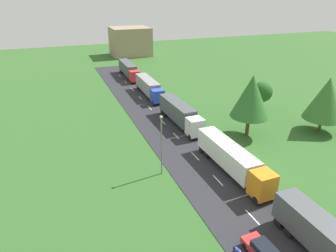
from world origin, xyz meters
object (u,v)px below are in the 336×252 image
tree_pine (262,92)px  distant_building (130,41)px  car_second (264,252)px  truck_fourth (149,87)px  lamppost_second (161,142)px  tree_oak (326,99)px  truck_fifth (129,69)px  truck_second (232,158)px  truck_third (180,113)px  tree_maple (251,96)px

tree_pine → distant_building: (-9.18, 64.50, 1.10)m
car_second → truck_fourth: bearing=84.3°
lamppost_second → distant_building: 80.15m
car_second → tree_oak: tree_oak is taller
truck_fifth → lamppost_second: size_ratio=1.80×
truck_fifth → car_second: (-4.51, -63.96, -1.35)m
truck_second → truck_fifth: 51.10m
lamppost_second → truck_second: bearing=-19.7°
truck_fourth → tree_oak: size_ratio=1.49×
truck_fourth → tree_oak: tree_oak is taller
car_second → distant_building: size_ratio=0.31×
car_second → tree_oak: (25.66, 18.30, 4.95)m
truck_fifth → tree_oak: bearing=-65.1°
truck_third → lamppost_second: bearing=-121.8°
lamppost_second → tree_pine: size_ratio=1.39×
truck_third → lamppost_second: lamppost_second is taller
truck_second → distant_building: (8.21, 81.44, 2.84)m
tree_oak → truck_second: bearing=-165.3°
truck_second → distant_building: bearing=84.2°
truck_fourth → tree_pine: 24.34m
truck_second → lamppost_second: (-8.48, 3.04, 2.44)m
tree_oak → tree_pine: tree_oak is taller
truck_second → tree_oak: 21.81m
truck_second → lamppost_second: 9.33m
truck_second → tree_pine: size_ratio=2.41×
truck_fifth → truck_third: bearing=-89.6°
truck_third → truck_fourth: truck_third is taller
tree_oak → tree_pine: 12.15m
truck_second → truck_fourth: 33.69m
truck_fifth → tree_pine: size_ratio=2.49×
truck_third → lamppost_second: 16.07m
truck_fourth → car_second: size_ratio=3.27×
truck_fifth → tree_maple: (8.73, -42.62, 4.53)m
tree_oak → truck_fifth: bearing=114.9°
truck_fourth → lamppost_second: (-8.29, -30.65, 2.40)m
truck_fourth → car_second: bearing=-95.7°
truck_fourth → tree_maple: tree_maple is taller
lamppost_second → tree_oak: tree_oak is taller
truck_fourth → lamppost_second: 31.84m
distant_building → truck_second: bearing=-95.8°
truck_fifth → tree_oak: tree_oak is taller
distant_building → tree_pine: bearing=-81.9°
lamppost_second → tree_maple: tree_maple is taller
truck_second → car_second: 13.81m
tree_maple → tree_pine: (9.01, 8.46, -2.88)m
tree_pine → tree_maple: bearing=-136.8°
truck_second → tree_oak: (20.80, 5.44, 3.68)m
truck_third → truck_fourth: bearing=90.3°
car_second → truck_third: bearing=80.8°
truck_third → car_second: (-4.75, -29.42, -1.37)m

